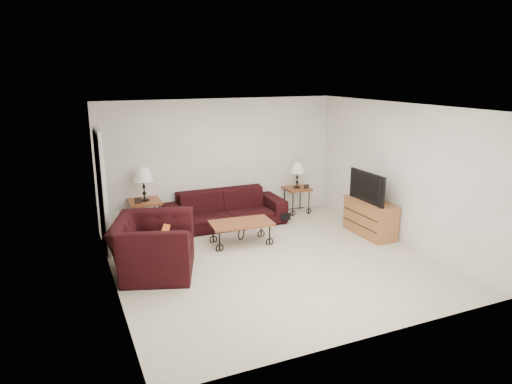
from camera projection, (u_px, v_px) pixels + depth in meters
ground at (273, 260)px, 7.58m from camera, size 5.00×5.00×0.00m
wall_back at (221, 160)px, 9.48m from camera, size 5.00×0.02×2.50m
wall_front at (372, 238)px, 5.05m from camera, size 5.00×0.02×2.50m
wall_left at (109, 205)px, 6.30m from camera, size 0.02×5.00×2.50m
wall_right at (399, 173)px, 8.23m from camera, size 0.02×5.00×2.50m
ceiling at (274, 107)px, 6.95m from camera, size 5.00×5.00×0.00m
doorway at (101, 193)px, 7.83m from camera, size 0.08×0.94×2.04m
sofa at (226, 209)px, 9.25m from camera, size 2.38×0.93×0.69m
side_table_left at (146, 217)px, 8.81m from camera, size 0.60×0.60×0.65m
side_table_right at (297, 200)px, 10.09m from camera, size 0.52×0.52×0.56m
lamp_left at (144, 184)px, 8.65m from camera, size 0.37×0.37×0.65m
lamp_right at (297, 175)px, 9.95m from camera, size 0.32×0.32×0.56m
photo_frame_left at (138, 201)px, 8.53m from camera, size 0.13×0.04×0.11m
photo_frame_right at (306, 186)px, 9.93m from camera, size 0.11×0.04×0.09m
coffee_table at (241, 233)px, 8.27m from camera, size 1.15×0.68×0.41m
armchair at (154, 246)px, 7.04m from camera, size 1.52×1.62×0.86m
throw_pillow at (164, 240)px, 7.03m from camera, size 0.22×0.40×0.39m
tv_stand at (370, 218)px, 8.71m from camera, size 0.46×1.10×0.66m
television at (371, 187)px, 8.55m from camera, size 0.13×0.99×0.57m
backpack at (283, 214)px, 9.39m from camera, size 0.36×0.31×0.41m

